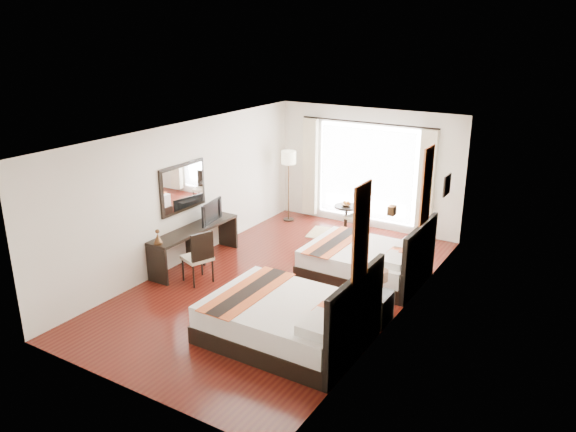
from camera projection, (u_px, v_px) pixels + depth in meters
The scene contains 29 objects.
floor at pixel (282, 284), 10.41m from camera, with size 4.50×7.50×0.01m, color #3C0E0B.
ceiling at pixel (282, 135), 9.51m from camera, with size 4.50×7.50×0.02m, color white.
wall_headboard at pixel (402, 236), 8.85m from camera, with size 0.01×7.50×2.80m, color silver.
wall_desk at pixel (185, 194), 11.06m from camera, with size 0.01×7.50×2.80m, color silver.
wall_window at pixel (367, 169), 12.98m from camera, with size 4.50×0.01×2.80m, color silver.
wall_entry at pixel (122, 294), 6.93m from camera, with size 4.50×0.01×2.80m, color silver.
window_glass at pixel (367, 173), 13.00m from camera, with size 2.40×0.02×2.20m, color white.
sheer_curtain at pixel (366, 173), 12.96m from camera, with size 2.30×0.02×2.10m, color white.
drape_left at pixel (310, 167), 13.64m from camera, with size 0.35×0.14×2.35m, color #BEB293.
drape_right at pixel (426, 183), 12.22m from camera, with size 0.35×0.14×2.35m, color #BEB293.
art_panel_near at pixel (361, 233), 7.39m from camera, with size 0.03×0.50×1.35m, color maroon.
art_panel_far at pixel (427, 186), 9.58m from camera, with size 0.03×0.50×1.35m, color maroon.
wall_sconce at pixel (392, 210), 8.39m from camera, with size 0.10×0.14×0.14m, color #462E19.
mirror_frame at pixel (183, 187), 10.93m from camera, with size 0.04×1.25×0.95m, color black.
mirror_glass at pixel (184, 188), 10.91m from camera, with size 0.01×1.12×0.82m, color white.
bed_near at pixel (290, 319), 8.45m from camera, with size 2.36×1.84×1.33m.
bed_far at pixel (368, 261), 10.60m from camera, with size 2.18×1.70×1.23m.
nightstand at pixel (376, 307), 9.01m from camera, with size 0.42×0.52×0.50m, color black.
table_lamp at pixel (380, 277), 8.89m from camera, with size 0.24×0.24×0.38m.
vase at pixel (374, 293), 8.81m from camera, with size 0.12×0.12×0.13m, color black.
console_desk at pixel (195, 246), 11.19m from camera, with size 0.50×2.20×0.76m, color black.
television at pixel (208, 211), 11.34m from camera, with size 0.78×0.10×0.45m, color black.
bronze_figurine at pixel (158, 238), 10.22m from camera, with size 0.16×0.16×0.25m, color #462E19, non-canonical shape.
desk_chair at pixel (198, 266), 10.39m from camera, with size 0.61×0.61×1.03m.
floor_lamp at pixel (289, 162), 13.33m from camera, with size 0.35×0.35×1.73m.
side_table at pixel (346, 219), 12.93m from camera, with size 0.55×0.55×0.63m, color black.
fruit_bowl at pixel (346, 205), 12.79m from camera, with size 0.21×0.21×0.05m, color #443118.
window_chair at pixel (356, 223), 12.79m from camera, with size 0.50×0.50×0.88m.
jute_rug at pixel (335, 234), 12.85m from camera, with size 1.18×0.81×0.01m, color tan.
Camera 1 is at (5.01, -8.01, 4.54)m, focal length 35.00 mm.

